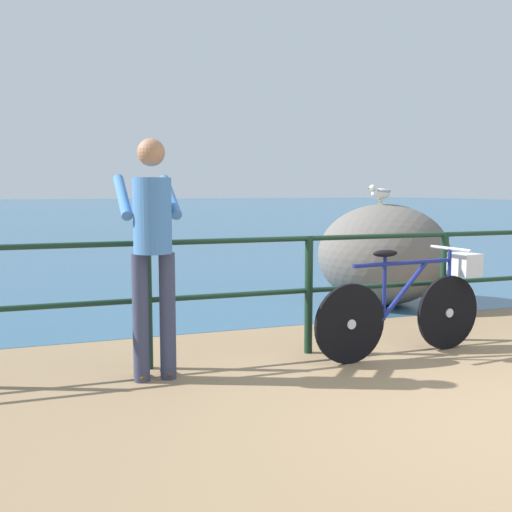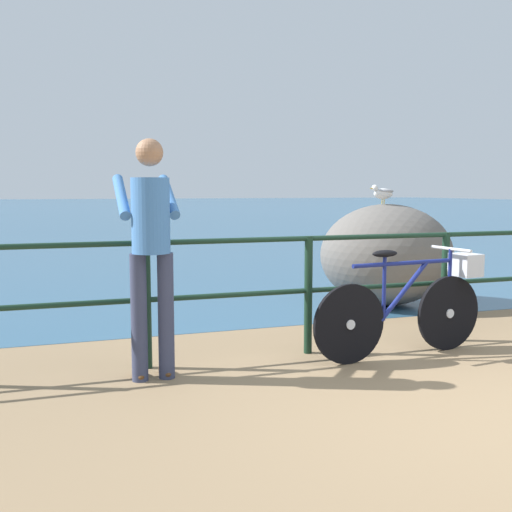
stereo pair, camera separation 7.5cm
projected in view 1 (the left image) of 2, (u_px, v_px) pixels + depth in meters
The scene contains 7 objects.
ground_plane at pixel (126, 229), 22.61m from camera, with size 120.00×120.00×0.10m, color #846B4C.
sea_surface at pixel (83, 207), 48.59m from camera, with size 120.00×90.00×0.01m, color #2D5675.
promenade_railing at pixel (379, 276), 5.37m from camera, with size 9.76×0.07×1.02m.
bicycle at pixel (415, 301), 5.12m from camera, with size 1.69×0.48×0.92m.
person_at_railing at pixel (152, 247), 4.38m from camera, with size 0.44×0.64×1.78m.
breakwater_boulder_main at pixel (384, 254), 7.35m from camera, with size 1.65×1.46×1.24m.
seagull at pixel (380, 193), 7.20m from camera, with size 0.34×0.13×0.23m.
Camera 1 is at (-2.80, -2.95, 1.41)m, focal length 41.97 mm.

